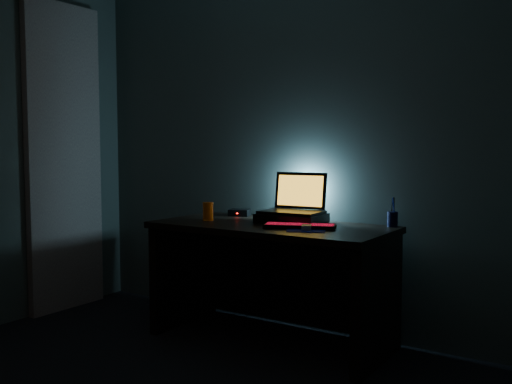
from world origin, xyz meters
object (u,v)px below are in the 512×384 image
(mouse, at_px, (306,227))
(laptop, at_px, (295,203))
(juice_glass, at_px, (208,211))
(router, at_px, (239,213))
(pen_cup, at_px, (392,219))
(keyboard, at_px, (300,226))

(mouse, bearing_deg, laptop, 104.28)
(laptop, relative_size, juice_glass, 3.28)
(laptop, xyz_separation_m, router, (-0.49, 0.08, -0.10))
(pen_cup, relative_size, router, 0.54)
(keyboard, relative_size, pen_cup, 4.82)
(juice_glass, xyz_separation_m, router, (0.03, 0.32, -0.04))
(mouse, height_order, juice_glass, juice_glass)
(keyboard, distance_m, router, 0.73)
(keyboard, relative_size, mouse, 4.97)
(laptop, distance_m, pen_cup, 0.62)
(laptop, xyz_separation_m, keyboard, (0.17, -0.24, -0.11))
(mouse, height_order, router, router)
(router, bearing_deg, keyboard, -45.43)
(pen_cup, distance_m, router, 1.10)
(keyboard, height_order, mouse, mouse)
(juice_glass, bearing_deg, pen_cup, 18.07)
(laptop, relative_size, keyboard, 0.89)
(pen_cup, distance_m, juice_glass, 1.18)
(laptop, xyz_separation_m, pen_cup, (0.61, 0.12, -0.07))
(keyboard, xyz_separation_m, mouse, (0.07, -0.05, 0.00))
(mouse, relative_size, juice_glass, 0.74)
(juice_glass, bearing_deg, keyboard, 0.44)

